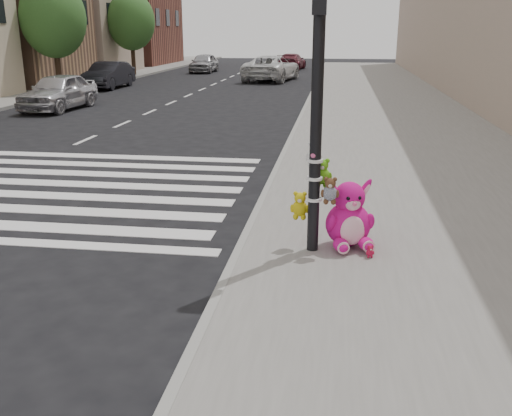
% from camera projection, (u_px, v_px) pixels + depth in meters
% --- Properties ---
extents(ground, '(120.00, 120.00, 0.00)m').
position_uv_depth(ground, '(88.00, 304.00, 6.85)').
color(ground, black).
rests_on(ground, ground).
extents(sidewalk_near, '(7.00, 80.00, 0.14)m').
position_uv_depth(sidewalk_near, '(414.00, 147.00, 15.59)').
color(sidewalk_near, slate).
rests_on(sidewalk_near, ground).
extents(curb_edge, '(0.12, 80.00, 0.15)m').
position_uv_depth(curb_edge, '(289.00, 143.00, 16.06)').
color(curb_edge, gray).
rests_on(curb_edge, ground).
extents(bld_far_c, '(6.00, 8.00, 8.00)m').
position_uv_depth(bld_far_c, '(15.00, 13.00, 32.29)').
color(bld_far_c, '#8C634A').
rests_on(bld_far_c, ground).
extents(bld_far_d, '(6.00, 8.00, 10.00)m').
position_uv_depth(bld_far_d, '(82.00, 2.00, 40.49)').
color(bld_far_d, gray).
rests_on(bld_far_d, ground).
extents(bld_far_e, '(6.00, 10.00, 9.00)m').
position_uv_depth(bld_far_e, '(135.00, 13.00, 51.02)').
color(bld_far_e, brown).
rests_on(bld_far_e, ground).
extents(signal_pole, '(0.69, 0.50, 4.00)m').
position_uv_depth(signal_pole, '(316.00, 136.00, 7.69)').
color(signal_pole, black).
rests_on(signal_pole, sidewalk_near).
extents(tree_far_b, '(3.20, 3.20, 5.44)m').
position_uv_depth(tree_far_b, '(53.00, 18.00, 28.04)').
color(tree_far_b, '#382619').
rests_on(tree_far_b, sidewalk_far).
extents(tree_far_c, '(3.20, 3.20, 5.44)m').
position_uv_depth(tree_far_c, '(131.00, 21.00, 38.42)').
color(tree_far_c, '#382619').
rests_on(tree_far_c, sidewalk_far).
extents(pink_bunny, '(0.80, 0.88, 1.01)m').
position_uv_depth(pink_bunny, '(349.00, 219.00, 8.15)').
color(pink_bunny, '#D71286').
rests_on(pink_bunny, sidewalk_near).
extents(red_teddy, '(0.14, 0.12, 0.18)m').
position_uv_depth(red_teddy, '(370.00, 251.00, 7.83)').
color(red_teddy, '#C1133A').
rests_on(red_teddy, sidewalk_near).
extents(car_silver_far, '(1.92, 4.35, 1.46)m').
position_uv_depth(car_silver_far, '(58.00, 92.00, 23.04)').
color(car_silver_far, '#B9B8BE').
rests_on(car_silver_far, ground).
extents(car_dark_far, '(1.57, 4.36, 1.43)m').
position_uv_depth(car_dark_far, '(108.00, 75.00, 31.48)').
color(car_dark_far, black).
rests_on(car_dark_far, ground).
extents(car_white_near, '(3.45, 5.99, 1.57)m').
position_uv_depth(car_white_near, '(272.00, 68.00, 36.02)').
color(car_white_near, silver).
rests_on(car_white_near, ground).
extents(car_maroon_near, '(2.24, 4.53, 1.27)m').
position_uv_depth(car_maroon_near, '(292.00, 62.00, 46.12)').
color(car_maroon_near, '#591924').
rests_on(car_maroon_near, ground).
extents(car_silver_deep, '(1.68, 4.14, 1.41)m').
position_uv_depth(car_silver_deep, '(204.00, 63.00, 42.98)').
color(car_silver_deep, '#9E9EA3').
rests_on(car_silver_deep, ground).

